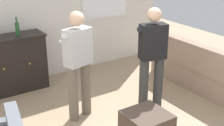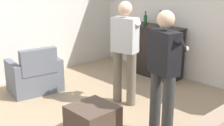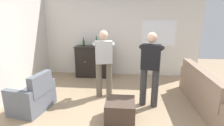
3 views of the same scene
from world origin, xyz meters
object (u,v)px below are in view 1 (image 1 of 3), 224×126
object	(u,v)px
couch	(203,72)
person_standing_left	(78,61)
sideboard_cabinet	(13,64)
person_standing_right	(152,55)
bottle_liquor_amber	(17,29)

from	to	relation	value
couch	person_standing_left	bearing A→B (deg)	170.00
couch	sideboard_cabinet	bearing A→B (deg)	147.02
sideboard_cabinet	person_standing_left	bearing A→B (deg)	-69.08
person_standing_right	bottle_liquor_amber	bearing A→B (deg)	129.69
sideboard_cabinet	person_standing_right	world-z (taller)	person_standing_right
couch	person_standing_left	distance (m)	2.45
bottle_liquor_amber	person_standing_left	distance (m)	1.50
bottle_liquor_amber	person_standing_left	size ratio (longest dim) A/B	0.20
sideboard_cabinet	bottle_liquor_amber	world-z (taller)	bottle_liquor_amber
sideboard_cabinet	person_standing_left	distance (m)	1.63
bottle_liquor_amber	person_standing_left	bearing A→B (deg)	-73.19
person_standing_right	person_standing_left	bearing A→B (deg)	159.48
couch	person_standing_right	bearing A→B (deg)	179.74
sideboard_cabinet	person_standing_right	size ratio (longest dim) A/B	0.70
bottle_liquor_amber	person_standing_right	xyz separation A→B (m)	(1.51, -1.82, -0.23)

